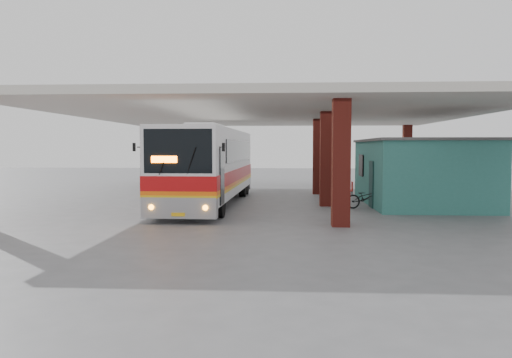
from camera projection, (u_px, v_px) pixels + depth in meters
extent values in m
plane|color=#515154|center=(258.00, 214.00, 20.32)|extent=(90.00, 90.00, 0.00)
cube|color=maroon|center=(341.00, 163.00, 17.01)|extent=(0.60, 0.60, 4.35)
cube|color=maroon|center=(327.00, 159.00, 22.99)|extent=(0.60, 0.60, 4.35)
cube|color=maroon|center=(318.00, 157.00, 28.97)|extent=(0.60, 0.60, 4.35)
cube|color=maroon|center=(145.00, 155.00, 37.68)|extent=(0.60, 0.60, 4.35)
cube|color=maroon|center=(407.00, 155.00, 36.52)|extent=(0.60, 0.60, 4.35)
cube|color=beige|center=(274.00, 114.00, 26.48)|extent=(21.00, 23.00, 0.30)
cube|color=#2E7368|center=(420.00, 173.00, 23.76)|extent=(5.00, 8.00, 3.00)
cube|color=#4F4F4F|center=(420.00, 140.00, 23.66)|extent=(5.20, 8.20, 0.12)
cube|color=#133532|center=(371.00, 184.00, 22.45)|extent=(0.08, 0.95, 2.10)
cube|color=black|center=(362.00, 165.00, 25.39)|extent=(0.08, 1.20, 1.00)
cube|color=black|center=(361.00, 165.00, 25.39)|extent=(0.04, 1.30, 1.10)
cube|color=silver|center=(210.00, 162.00, 23.66)|extent=(2.95, 12.85, 2.98)
cube|color=silver|center=(206.00, 127.00, 22.50)|extent=(1.35, 3.23, 0.27)
cube|color=gray|center=(180.00, 208.00, 17.58)|extent=(2.69, 0.49, 0.75)
cube|color=#B60C0E|center=(210.00, 174.00, 23.70)|extent=(2.99, 12.85, 0.53)
cube|color=orange|center=(210.00, 181.00, 23.72)|extent=(2.99, 12.85, 0.14)
cube|color=yellow|center=(210.00, 184.00, 23.73)|extent=(2.99, 12.85, 0.11)
cube|color=black|center=(178.00, 151.00, 17.30)|extent=(2.42, 0.15, 1.55)
cube|color=black|center=(186.00, 150.00, 24.58)|extent=(0.27, 9.59, 0.96)
cube|color=black|center=(240.00, 150.00, 24.36)|extent=(0.27, 9.59, 0.96)
cube|color=#FF5905|center=(164.00, 159.00, 17.30)|extent=(0.91, 0.07, 0.23)
sphere|color=orange|center=(151.00, 207.00, 17.43)|extent=(0.19, 0.19, 0.19)
sphere|color=orange|center=(205.00, 208.00, 17.28)|extent=(0.19, 0.19, 0.19)
cube|color=yellow|center=(178.00, 214.00, 17.36)|extent=(0.48, 0.04, 0.13)
cylinder|color=black|center=(161.00, 203.00, 19.39)|extent=(0.37, 1.07, 1.07)
cylinder|color=black|center=(220.00, 204.00, 19.21)|extent=(0.37, 1.07, 1.07)
cylinder|color=black|center=(201.00, 187.00, 27.56)|extent=(0.37, 1.07, 1.07)
cylinder|color=black|center=(243.00, 187.00, 27.37)|extent=(0.37, 1.07, 1.07)
cylinder|color=black|center=(206.00, 185.00, 28.94)|extent=(0.37, 1.07, 1.07)
cylinder|color=black|center=(245.00, 185.00, 28.75)|extent=(0.37, 1.07, 1.07)
imported|color=black|center=(366.00, 197.00, 22.16)|extent=(1.95, 1.04, 0.97)
imported|color=red|center=(342.00, 198.00, 17.90)|extent=(0.77, 0.68, 1.77)
cube|color=red|center=(349.00, 191.00, 28.66)|extent=(0.41, 0.41, 0.06)
cube|color=red|center=(352.00, 186.00, 28.64)|extent=(0.06, 0.39, 0.56)
cylinder|color=black|center=(347.00, 193.00, 28.51)|extent=(0.03, 0.03, 0.19)
cylinder|color=black|center=(352.00, 193.00, 28.50)|extent=(0.03, 0.03, 0.19)
cylinder|color=black|center=(346.00, 193.00, 28.83)|extent=(0.03, 0.03, 0.19)
cylinder|color=black|center=(351.00, 193.00, 28.82)|extent=(0.03, 0.03, 0.19)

